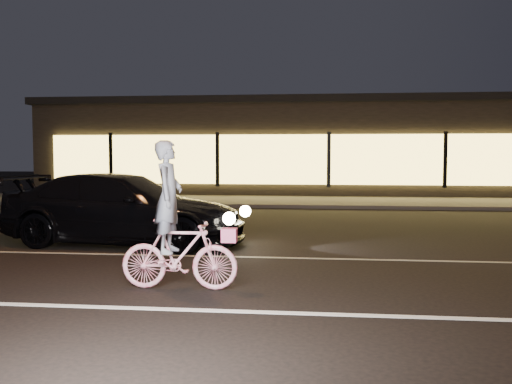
# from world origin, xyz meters

# --- Properties ---
(ground) EXTENTS (90.00, 90.00, 0.00)m
(ground) POSITION_xyz_m (0.00, 0.00, 0.00)
(ground) COLOR black
(ground) RESTS_ON ground
(lane_stripe_near) EXTENTS (60.00, 0.12, 0.01)m
(lane_stripe_near) POSITION_xyz_m (0.00, -1.50, 0.00)
(lane_stripe_near) COLOR silver
(lane_stripe_near) RESTS_ON ground
(lane_stripe_far) EXTENTS (60.00, 0.10, 0.01)m
(lane_stripe_far) POSITION_xyz_m (0.00, 2.00, 0.00)
(lane_stripe_far) COLOR gray
(lane_stripe_far) RESTS_ON ground
(sidewalk) EXTENTS (30.00, 4.00, 0.12)m
(sidewalk) POSITION_xyz_m (0.00, 13.00, 0.06)
(sidewalk) COLOR #383533
(sidewalk) RESTS_ON ground
(storefront) EXTENTS (25.40, 8.42, 4.20)m
(storefront) POSITION_xyz_m (0.00, 18.97, 2.15)
(storefront) COLOR black
(storefront) RESTS_ON ground
(cyclist) EXTENTS (1.63, 0.56, 2.05)m
(cyclist) POSITION_xyz_m (-2.28, -0.50, 0.73)
(cyclist) COLOR #E93260
(cyclist) RESTS_ON ground
(sedan) EXTENTS (5.17, 2.49, 1.45)m
(sedan) POSITION_xyz_m (-4.32, 3.17, 0.73)
(sedan) COLOR black
(sedan) RESTS_ON ground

